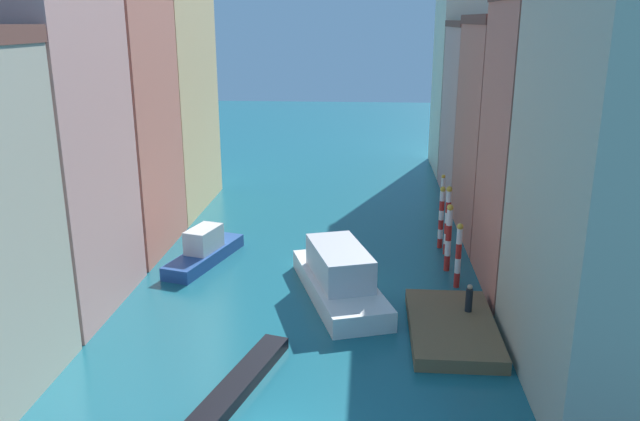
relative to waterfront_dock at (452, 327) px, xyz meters
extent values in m
plane|color=#196070|center=(-7.61, 15.07, -0.33)|extent=(154.00, 154.00, 0.00)
cube|color=tan|center=(-20.86, 1.82, 9.10)|extent=(6.50, 8.75, 18.85)
cube|color=#C6705B|center=(-20.86, 10.90, 7.81)|extent=(6.50, 8.59, 16.28)
cube|color=#DBB77A|center=(-20.86, 21.04, 10.50)|extent=(6.50, 11.36, 21.67)
cube|color=#BCB299|center=(5.64, -3.98, 8.44)|extent=(6.50, 11.52, 17.54)
cube|color=#C6705B|center=(5.64, 6.15, 7.60)|extent=(6.50, 8.13, 15.85)
cube|color=#C6705B|center=(5.64, 15.76, 6.97)|extent=(6.50, 10.54, 14.60)
cube|color=brown|center=(5.64, 15.76, 14.59)|extent=(6.63, 10.75, 0.63)
cube|color=tan|center=(5.64, 26.17, 6.83)|extent=(6.50, 10.03, 14.33)
cube|color=brown|center=(5.64, 26.17, 14.26)|extent=(6.63, 10.23, 0.53)
cube|color=beige|center=(5.64, 36.69, 9.40)|extent=(6.50, 9.96, 19.46)
cube|color=brown|center=(0.00, 0.00, 0.00)|extent=(4.19, 7.57, 0.66)
cylinder|color=black|center=(0.93, 1.23, 0.93)|extent=(0.36, 0.36, 1.21)
sphere|color=tan|center=(0.93, 1.23, 1.67)|extent=(0.26, 0.26, 0.26)
cylinder|color=red|center=(0.95, 5.79, 0.12)|extent=(0.33, 0.33, 0.89)
cylinder|color=white|center=(0.95, 5.79, 1.01)|extent=(0.33, 0.33, 0.89)
cylinder|color=red|center=(0.95, 5.79, 1.90)|extent=(0.33, 0.33, 0.89)
cylinder|color=white|center=(0.95, 5.79, 2.79)|extent=(0.33, 0.33, 0.89)
sphere|color=gold|center=(0.95, 5.79, 3.37)|extent=(0.36, 0.36, 0.36)
cylinder|color=red|center=(0.68, 8.36, 0.16)|extent=(0.36, 0.36, 0.98)
cylinder|color=white|center=(0.68, 8.36, 1.14)|extent=(0.36, 0.36, 0.98)
cylinder|color=red|center=(0.68, 8.36, 2.12)|extent=(0.36, 0.36, 0.98)
cylinder|color=white|center=(0.68, 8.36, 3.09)|extent=(0.36, 0.36, 0.98)
sphere|color=gold|center=(0.68, 8.36, 3.73)|extent=(0.39, 0.39, 0.39)
cylinder|color=red|center=(0.94, 11.24, 0.03)|extent=(0.35, 0.35, 0.72)
cylinder|color=white|center=(0.94, 11.24, 0.75)|extent=(0.35, 0.35, 0.72)
cylinder|color=red|center=(0.94, 11.24, 1.47)|extent=(0.35, 0.35, 0.72)
cylinder|color=white|center=(0.94, 11.24, 2.18)|extent=(0.35, 0.35, 0.72)
cylinder|color=red|center=(0.94, 11.24, 2.90)|extent=(0.35, 0.35, 0.72)
cylinder|color=white|center=(0.94, 11.24, 3.62)|extent=(0.35, 0.35, 0.72)
sphere|color=gold|center=(0.94, 11.24, 4.12)|extent=(0.39, 0.39, 0.39)
cylinder|color=red|center=(0.68, 12.46, 0.00)|extent=(0.33, 0.33, 0.66)
cylinder|color=white|center=(0.68, 12.46, 0.67)|extent=(0.33, 0.33, 0.66)
cylinder|color=red|center=(0.68, 12.46, 1.33)|extent=(0.33, 0.33, 0.66)
cylinder|color=white|center=(0.68, 12.46, 1.99)|extent=(0.33, 0.33, 0.66)
cylinder|color=red|center=(0.68, 12.46, 2.66)|extent=(0.33, 0.33, 0.66)
cylinder|color=white|center=(0.68, 12.46, 3.32)|extent=(0.33, 0.33, 0.66)
sphere|color=gold|center=(0.68, 12.46, 3.78)|extent=(0.37, 0.37, 0.37)
cylinder|color=red|center=(1.19, 16.76, -0.01)|extent=(0.26, 0.26, 0.64)
cylinder|color=white|center=(1.19, 16.76, 0.63)|extent=(0.26, 0.26, 0.64)
cylinder|color=red|center=(1.19, 16.76, 1.27)|extent=(0.26, 0.26, 0.64)
cylinder|color=white|center=(1.19, 16.76, 1.91)|extent=(0.26, 0.26, 0.64)
cylinder|color=red|center=(1.19, 16.76, 2.55)|extent=(0.26, 0.26, 0.64)
cylinder|color=white|center=(1.19, 16.76, 3.19)|extent=(0.26, 0.26, 0.64)
sphere|color=gold|center=(1.19, 16.76, 3.61)|extent=(0.29, 0.29, 0.29)
cube|color=white|center=(-5.78, 4.01, 0.22)|extent=(6.16, 10.37, 1.10)
cube|color=silver|center=(-5.78, 4.01, 1.68)|extent=(4.15, 5.92, 1.81)
cube|color=black|center=(-9.79, -6.68, -0.06)|extent=(3.81, 9.86, 0.53)
cube|color=#234C93|center=(-14.60, 8.55, 0.08)|extent=(3.78, 7.52, 0.82)
cube|color=silver|center=(-14.60, 8.55, 1.23)|extent=(2.12, 2.96, 1.48)
camera|label=1|loc=(-4.35, -28.69, 14.56)|focal=35.58mm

